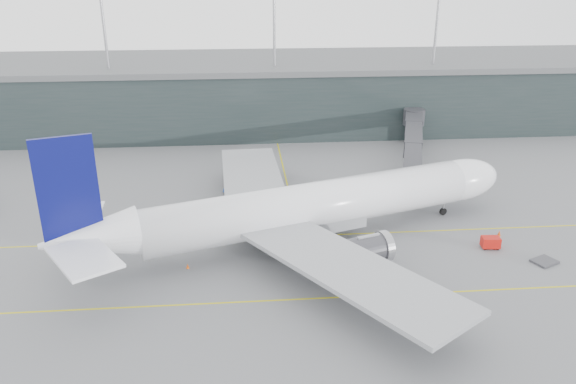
{
  "coord_description": "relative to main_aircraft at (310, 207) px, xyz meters",
  "views": [
    {
      "loc": [
        -2.7,
        -74.01,
        34.83
      ],
      "look_at": [
        3.39,
        -4.0,
        6.69
      ],
      "focal_mm": 35.0,
      "sensor_mm": 36.0,
      "label": 1
    }
  ],
  "objects": [
    {
      "name": "ground",
      "position": [
        -6.16,
        5.72,
        -5.13
      ],
      "size": [
        320.0,
        320.0,
        0.0
      ],
      "primitive_type": "plane",
      "color": "slate",
      "rests_on": "ground"
    },
    {
      "name": "terminal",
      "position": [
        -6.16,
        63.72,
        2.49
      ],
      "size": [
        240.0,
        36.0,
        29.0
      ],
      "color": "#1E2929",
      "rests_on": "ground"
    },
    {
      "name": "cone_wing_stbd",
      "position": [
        2.85,
        -12.9,
        -4.81
      ],
      "size": [
        0.4,
        0.4,
        0.64
      ],
      "primitive_type": "cone",
      "color": "#E8400C",
      "rests_on": "ground"
    },
    {
      "name": "cone_wing_port",
      "position": [
        3.87,
        15.47,
        -4.81
      ],
      "size": [
        0.39,
        0.39,
        0.63
      ],
      "primitive_type": "cone",
      "color": "#D6540B",
      "rests_on": "ground"
    },
    {
      "name": "uld_a",
      "position": [
        -11.19,
        15.46,
        -4.2
      ],
      "size": [
        2.02,
        1.65,
        1.77
      ],
      "rotation": [
        0.0,
        0.0,
        -0.05
      ],
      "color": "#3D3D43",
      "rests_on": "ground"
    },
    {
      "name": "uld_b",
      "position": [
        -9.21,
        16.09,
        -4.29
      ],
      "size": [
        1.95,
        1.65,
        1.6
      ],
      "rotation": [
        0.0,
        0.0,
        0.15
      ],
      "color": "#3D3D43",
      "rests_on": "ground"
    },
    {
      "name": "taxiline_b",
      "position": [
        -6.16,
        -14.28,
        -5.12
      ],
      "size": [
        160.0,
        0.25,
        0.02
      ],
      "primitive_type": "cube",
      "color": "gold",
      "rests_on": "ground"
    },
    {
      "name": "uld_c",
      "position": [
        -7.53,
        16.17,
        -4.12
      ],
      "size": [
        2.53,
        2.26,
        1.92
      ],
      "rotation": [
        0.0,
        0.0,
        0.32
      ],
      "color": "#3D3D43",
      "rests_on": "ground"
    },
    {
      "name": "taxiline_a",
      "position": [
        -6.16,
        1.72,
        -5.12
      ],
      "size": [
        160.0,
        0.25,
        0.02
      ],
      "primitive_type": "cube",
      "color": "gold",
      "rests_on": "ground"
    },
    {
      "name": "main_aircraft",
      "position": [
        0.0,
        0.0,
        0.0
      ],
      "size": [
        63.49,
        58.49,
        18.27
      ],
      "rotation": [
        0.0,
        0.0,
        0.32
      ],
      "color": "white",
      "rests_on": "ground"
    },
    {
      "name": "gse_cart",
      "position": [
        23.81,
        -4.1,
        -4.24
      ],
      "size": [
        2.46,
        1.69,
        1.6
      ],
      "rotation": [
        0.0,
        0.0,
        -0.08
      ],
      "color": "red",
      "rests_on": "ground"
    },
    {
      "name": "taxiline_lead_main",
      "position": [
        -1.16,
        25.72,
        -5.12
      ],
      "size": [
        0.25,
        60.0,
        0.02
      ],
      "primitive_type": "cube",
      "color": "gold",
      "rests_on": "ground"
    },
    {
      "name": "cone_nose",
      "position": [
        26.64,
        -0.62,
        -4.73
      ],
      "size": [
        0.5,
        0.5,
        0.79
      ],
      "primitive_type": "cone",
      "color": "#DB450C",
      "rests_on": "ground"
    },
    {
      "name": "jet_bridge",
      "position": [
        21.17,
        30.18,
        0.33
      ],
      "size": [
        17.45,
        46.69,
        7.29
      ],
      "rotation": [
        0.0,
        0.0,
        -0.3
      ],
      "color": "#2C2D32",
      "rests_on": "ground"
    },
    {
      "name": "cone_tail",
      "position": [
        -16.0,
        -6.06,
        -4.81
      ],
      "size": [
        0.39,
        0.39,
        0.63
      ],
      "primitive_type": "cone",
      "color": "#FE5C0E",
      "rests_on": "ground"
    },
    {
      "name": "baggage_dolly",
      "position": [
        29.05,
        -8.54,
        -4.95
      ],
      "size": [
        3.63,
        3.35,
        0.29
      ],
      "primitive_type": "cube",
      "rotation": [
        0.0,
        0.0,
        0.43
      ],
      "color": "#37373C",
      "rests_on": "ground"
    }
  ]
}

